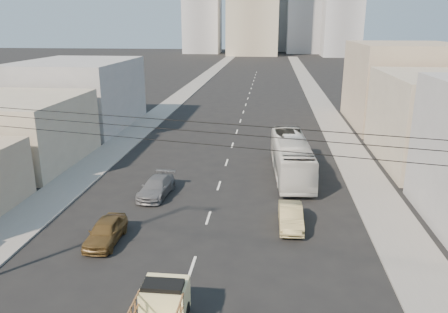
% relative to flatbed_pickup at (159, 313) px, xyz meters
% --- Properties ---
extents(sidewalk_left, '(3.50, 180.00, 0.12)m').
position_rel_flatbed_pickup_xyz_m(sidewalk_left, '(-11.36, 67.41, -1.03)').
color(sidewalk_left, gray).
rests_on(sidewalk_left, ground).
extents(sidewalk_right, '(3.50, 180.00, 0.12)m').
position_rel_flatbed_pickup_xyz_m(sidewalk_right, '(12.14, 67.41, -1.03)').
color(sidewalk_right, gray).
rests_on(sidewalk_right, ground).
extents(lane_dashes, '(0.15, 104.00, 0.01)m').
position_rel_flatbed_pickup_xyz_m(lane_dashes, '(0.39, 50.41, -1.09)').
color(lane_dashes, silver).
rests_on(lane_dashes, ground).
extents(flatbed_pickup, '(1.95, 4.41, 1.90)m').
position_rel_flatbed_pickup_xyz_m(flatbed_pickup, '(0.00, 0.00, 0.00)').
color(flatbed_pickup, beige).
rests_on(flatbed_pickup, ground).
extents(city_bus, '(3.37, 11.57, 3.18)m').
position_rel_flatbed_pickup_xyz_m(city_bus, '(6.10, 20.52, 0.50)').
color(city_bus, silver).
rests_on(city_bus, ground).
extents(sedan_brown, '(1.67, 4.08, 1.39)m').
position_rel_flatbed_pickup_xyz_m(sedan_brown, '(-5.06, 7.49, -0.40)').
color(sedan_brown, brown).
rests_on(sedan_brown, ground).
extents(sedan_tan, '(1.50, 4.13, 1.35)m').
position_rel_flatbed_pickup_xyz_m(sedan_tan, '(5.70, 10.70, -0.42)').
color(sedan_tan, tan).
rests_on(sedan_tan, ground).
extents(sedan_grey, '(2.26, 4.74, 1.33)m').
position_rel_flatbed_pickup_xyz_m(sedan_grey, '(-3.97, 14.86, -0.43)').
color(sedan_grey, slate).
rests_on(sedan_grey, ground).
extents(overhead_wires, '(23.01, 5.02, 0.72)m').
position_rel_flatbed_pickup_xyz_m(overhead_wires, '(0.39, -1.09, 7.87)').
color(overhead_wires, black).
rests_on(overhead_wires, ground).
extents(bldg_right_mid, '(11.00, 14.00, 8.00)m').
position_rel_flatbed_pickup_xyz_m(bldg_right_mid, '(19.89, 25.41, 2.91)').
color(bldg_right_mid, '#A69A85').
rests_on(bldg_right_mid, ground).
extents(bldg_right_far, '(12.00, 16.00, 10.00)m').
position_rel_flatbed_pickup_xyz_m(bldg_right_far, '(20.39, 41.41, 3.91)').
color(bldg_right_far, tan).
rests_on(bldg_right_far, ground).
extents(bldg_left_mid, '(11.00, 12.00, 6.00)m').
position_rel_flatbed_pickup_xyz_m(bldg_left_mid, '(-18.61, 21.41, 1.91)').
color(bldg_left_mid, '#A69A85').
rests_on(bldg_left_mid, ground).
extents(bldg_left_far, '(12.00, 16.00, 8.00)m').
position_rel_flatbed_pickup_xyz_m(bldg_left_far, '(-19.11, 36.41, 2.91)').
color(bldg_left_far, '#949497').
rests_on(bldg_left_far, ground).
extents(midrise_ne, '(16.00, 16.00, 40.00)m').
position_rel_flatbed_pickup_xyz_m(midrise_ne, '(18.39, 182.41, 18.91)').
color(midrise_ne, '#989AA0').
rests_on(midrise_ne, ground).
extents(midrise_nw, '(15.00, 15.00, 34.00)m').
position_rel_flatbed_pickup_xyz_m(midrise_nw, '(-25.61, 177.41, 15.91)').
color(midrise_nw, '#989AA0').
rests_on(midrise_nw, ground).
extents(midrise_back, '(18.00, 18.00, 44.00)m').
position_rel_flatbed_pickup_xyz_m(midrise_back, '(6.39, 197.41, 20.91)').
color(midrise_back, '#949497').
rests_on(midrise_back, ground).
extents(midrise_east, '(14.00, 14.00, 28.00)m').
position_rel_flatbed_pickup_xyz_m(midrise_east, '(30.39, 162.41, 12.91)').
color(midrise_east, '#989AA0').
rests_on(midrise_east, ground).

